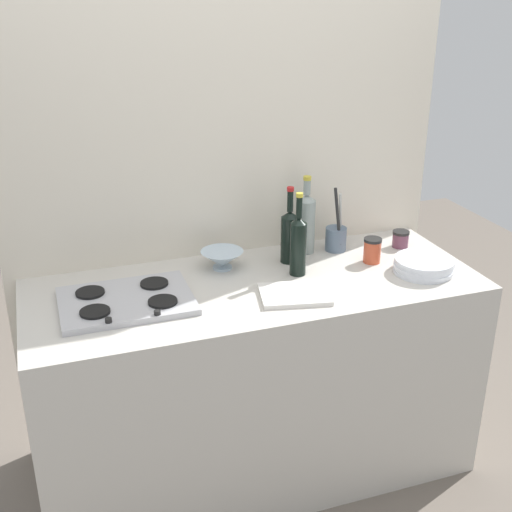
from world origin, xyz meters
name	(u,v)px	position (x,y,z in m)	size (l,w,h in m)	color
ground_plane	(256,464)	(0.00, 0.00, 0.00)	(6.00, 6.00, 0.00)	#6B6056
counter_block	(256,380)	(0.00, 0.00, 0.45)	(1.80, 0.70, 0.90)	beige
backsplash_panel	(227,165)	(0.00, 0.38, 1.28)	(1.90, 0.06, 2.57)	beige
stovetop_hob	(126,301)	(-0.51, -0.01, 0.91)	(0.49, 0.36, 0.04)	#B2B2B7
plate_stack	(424,265)	(0.69, -0.12, 0.93)	(0.25, 0.25, 0.06)	white
wine_bottle_leftmost	(306,222)	(0.31, 0.24, 1.04)	(0.08, 0.08, 0.34)	gray
wine_bottle_mid_left	(290,235)	(0.20, 0.16, 1.02)	(0.07, 0.07, 0.33)	black
wine_bottle_mid_right	(298,244)	(0.19, 0.03, 1.03)	(0.07, 0.07, 0.35)	black
mixing_bowl	(222,259)	(-0.08, 0.19, 0.94)	(0.18, 0.18, 0.08)	silver
utensil_crock	(336,237)	(0.45, 0.21, 0.96)	(0.09, 0.09, 0.29)	slate
condiment_jar_front	(401,239)	(0.74, 0.15, 0.94)	(0.07, 0.07, 0.07)	#66384C
condiment_jar_rear	(372,250)	(0.53, 0.04, 0.95)	(0.08, 0.08, 0.11)	#C64C2D
cutting_board	(294,294)	(0.10, -0.15, 0.91)	(0.26, 0.20, 0.02)	silver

